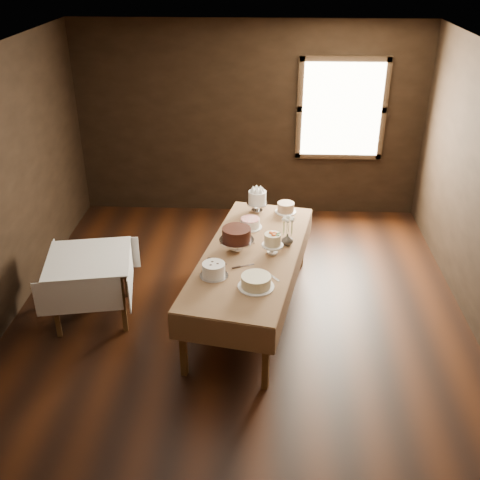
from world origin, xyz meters
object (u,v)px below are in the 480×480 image
(cake_flowers, at_px, (272,244))
(cake_server_a, at_px, (247,265))
(cake_chocolate, at_px, (237,240))
(display_table, at_px, (252,257))
(flower_vase, at_px, (287,240))
(cake_swirl, at_px, (214,270))
(cake_server_d, at_px, (286,242))
(cake_server_b, at_px, (274,278))
(cake_cream, at_px, (256,282))
(cake_lattice, at_px, (250,224))
(cake_server_e, at_px, (221,263))
(cake_speckled, at_px, (286,208))
(cake_server_c, at_px, (250,237))
(side_table, at_px, (89,264))
(cake_meringue, at_px, (257,202))

(cake_flowers, distance_m, cake_server_a, 0.39)
(cake_chocolate, height_order, cake_server_a, cake_chocolate)
(display_table, height_order, flower_vase, flower_vase)
(cake_swirl, bearing_deg, cake_server_d, 46.06)
(cake_chocolate, xyz_separation_m, cake_server_b, (0.40, -0.56, -0.12))
(cake_flowers, relative_size, cake_cream, 0.67)
(cake_lattice, distance_m, cake_chocolate, 0.56)
(cake_flowers, xyz_separation_m, cake_server_d, (0.15, 0.26, -0.10))
(cake_chocolate, bearing_deg, cake_lattice, 76.67)
(cake_flowers, bearing_deg, cake_server_e, -156.04)
(cake_flowers, distance_m, cake_cream, 0.69)
(cake_speckled, height_order, cake_server_a, cake_speckled)
(cake_server_a, xyz_separation_m, cake_server_c, (0.01, 0.63, 0.00))
(cake_server_c, height_order, flower_vase, flower_vase)
(cake_server_c, relative_size, cake_server_e, 1.00)
(cake_server_d, bearing_deg, cake_server_a, -139.04)
(cake_lattice, height_order, cake_swirl, cake_swirl)
(side_table, xyz_separation_m, cake_meringue, (1.77, 1.16, 0.25))
(cake_swirl, height_order, cake_server_a, cake_swirl)
(cake_server_a, bearing_deg, cake_lattice, 66.28)
(display_table, xyz_separation_m, cake_speckled, (0.38, 1.03, 0.12))
(cake_flowers, bearing_deg, cake_chocolate, 172.00)
(cake_lattice, height_order, cake_cream, cake_cream)
(display_table, relative_size, cake_chocolate, 6.11)
(cake_speckled, bearing_deg, cake_cream, -100.71)
(cake_server_e, xyz_separation_m, flower_vase, (0.69, 0.42, 0.06))
(cake_server_a, bearing_deg, display_table, 59.08)
(cake_meringue, relative_size, cake_lattice, 0.87)
(cake_meringue, bearing_deg, cake_chocolate, -101.42)
(cake_chocolate, relative_size, cake_swirl, 1.50)
(cake_server_a, height_order, cake_server_d, same)
(cake_server_e, bearing_deg, cake_swirl, -71.20)
(cake_cream, bearing_deg, cake_flowers, 76.91)
(display_table, height_order, cake_server_e, cake_server_e)
(cake_server_c, distance_m, flower_vase, 0.45)
(cake_chocolate, distance_m, cake_server_c, 0.35)
(cake_meringue, distance_m, cake_server_d, 0.86)
(cake_meringue, xyz_separation_m, cake_server_b, (0.20, -1.54, -0.12))
(cake_chocolate, bearing_deg, side_table, -173.51)
(cake_flowers, distance_m, flower_vase, 0.25)
(display_table, height_order, cake_lattice, cake_lattice)
(cake_server_a, distance_m, cake_server_e, 0.28)
(cake_meringue, height_order, cake_server_c, cake_meringue)
(cake_lattice, relative_size, cake_swirl, 1.09)
(cake_server_c, bearing_deg, cake_server_d, -120.62)
(cake_server_c, bearing_deg, cake_flowers, -161.95)
(cake_meringue, relative_size, cake_server_b, 1.14)
(cake_swirl, bearing_deg, cake_server_c, 69.05)
(display_table, bearing_deg, cake_server_e, -142.74)
(cake_lattice, bearing_deg, side_table, -157.14)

